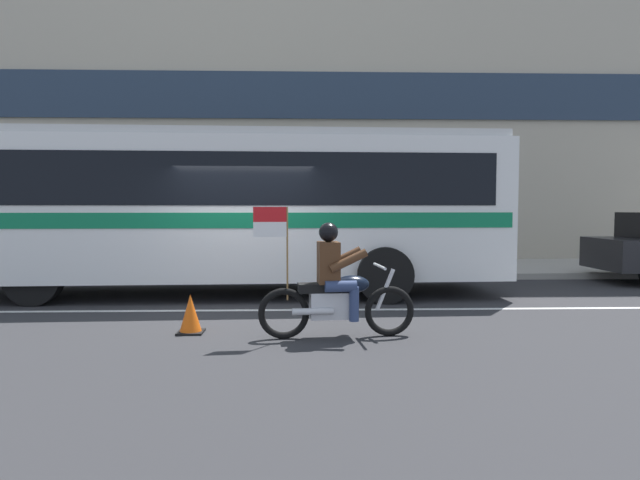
{
  "coord_description": "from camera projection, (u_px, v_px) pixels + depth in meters",
  "views": [
    {
      "loc": [
        1.03,
        -10.07,
        1.78
      ],
      "look_at": [
        1.34,
        -0.4,
        1.2
      ],
      "focal_mm": 31.23,
      "sensor_mm": 36.0,
      "label": 1
    }
  ],
  "objects": [
    {
      "name": "motorcycle_with_rider",
      "position": [
        335.0,
        289.0,
        7.52
      ],
      "size": [
        2.19,
        0.64,
        1.78
      ],
      "color": "black",
      "rests_on": "ground_plane"
    },
    {
      "name": "office_building_facade",
      "position": [
        268.0,
        25.0,
        17.05
      ],
      "size": [
        28.0,
        0.89,
        14.66
      ],
      "color": "#B2A893",
      "rests_on": "ground_plane"
    },
    {
      "name": "sidewalk_curb",
      "position": [
        264.0,
        269.0,
        15.21
      ],
      "size": [
        28.0,
        3.8,
        0.15
      ],
      "primitive_type": "cube",
      "color": "#A39E93",
      "rests_on": "ground_plane"
    },
    {
      "name": "fire_hydrant",
      "position": [
        36.0,
        256.0,
        14.22
      ],
      "size": [
        0.22,
        0.3,
        0.75
      ],
      "color": "#4C8C3F",
      "rests_on": "sidewalk_curb"
    },
    {
      "name": "ground_plane",
      "position": [
        246.0,
        304.0,
        10.12
      ],
      "size": [
        60.0,
        60.0,
        0.0
      ],
      "primitive_type": "plane",
      "color": "#2B2B2D"
    },
    {
      "name": "lane_center_stripe",
      "position": [
        242.0,
        310.0,
        9.52
      ],
      "size": [
        26.6,
        0.14,
        0.01
      ],
      "primitive_type": "cube",
      "color": "silver",
      "rests_on": "ground_plane"
    },
    {
      "name": "traffic_cone",
      "position": [
        191.0,
        315.0,
        7.81
      ],
      "size": [
        0.36,
        0.36,
        0.55
      ],
      "color": "#EA590F",
      "rests_on": "ground_plane"
    },
    {
      "name": "transit_bus",
      "position": [
        229.0,
        201.0,
        11.19
      ],
      "size": [
        10.96,
        3.01,
        3.22
      ],
      "color": "white",
      "rests_on": "ground_plane"
    }
  ]
}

